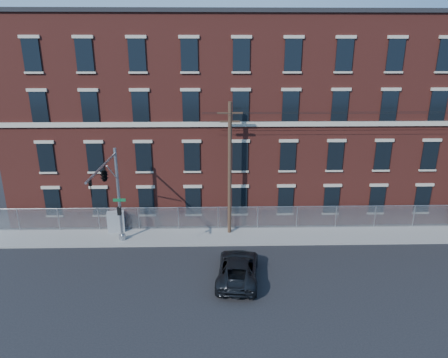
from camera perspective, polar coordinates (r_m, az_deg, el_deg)
name	(u,v)px	position (r m, az deg, el deg)	size (l,w,h in m)	color
ground	(201,272)	(25.84, -3.31, -13.34)	(140.00, 140.00, 0.00)	black
sidewalk	(360,235)	(32.14, 19.12, -7.66)	(65.00, 3.00, 0.12)	gray
mill_building	(335,112)	(38.03, 15.82, 9.32)	(55.30, 14.32, 16.30)	maroon
chain_link_fence	(355,216)	(32.86, 18.53, -5.13)	(59.06, 0.06, 1.85)	#A5A8AD
traffic_signal_mast	(108,182)	(26.48, -16.46, -0.45)	(0.90, 6.75, 7.00)	#9EA0A5
utility_pole_near	(230,167)	(28.85, 0.84, 1.69)	(1.80, 0.28, 10.00)	#3F2B1F
pickup_truck	(238,268)	(24.80, 2.03, -12.82)	(2.41, 5.22, 1.45)	black
utility_cabinet	(116,222)	(31.67, -15.39, -5.98)	(1.28, 0.64, 1.60)	gray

